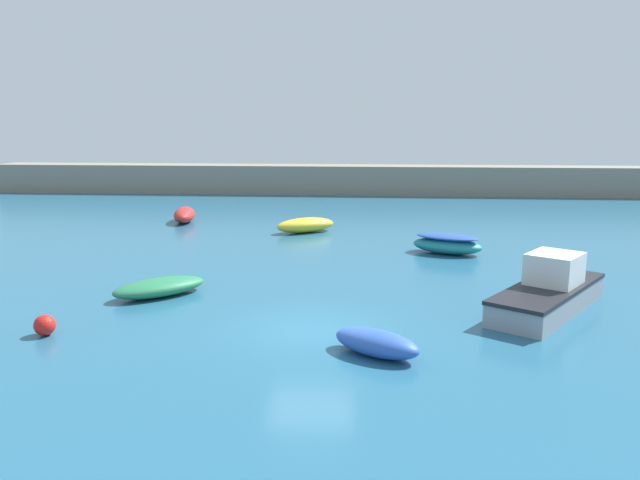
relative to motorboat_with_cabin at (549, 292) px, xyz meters
The scene contains 9 objects.
ground_plane 7.64m from the motorboat_with_cabin, 162.08° to the right, with size 120.00×120.00×0.20m, color #235B7A.
harbor_breakwater 31.37m from the motorboat_with_cabin, 103.34° to the left, with size 56.95×2.74×2.27m, color gray.
motorboat_with_cabin is the anchor object (origin of this frame).
fishing_dinghy_green 6.85m from the motorboat_with_cabin, 142.09° to the right, with size 2.57×2.15×0.65m.
rowboat_white_midwater 12.68m from the motorboat_with_cabin, behind, with size 3.29×3.13×0.60m.
rowboat_with_red_cover 8.56m from the motorboat_with_cabin, 104.40° to the left, with size 3.43×2.57×0.87m.
open_tender_yellow 22.70m from the motorboat_with_cabin, 135.85° to the left, with size 1.73×3.25×0.86m.
rowboat_blue_near 15.81m from the motorboat_with_cabin, 124.46° to the left, with size 3.44×2.81×0.77m.
mooring_buoy_red 14.92m from the motorboat_with_cabin, 166.66° to the right, with size 0.59×0.59×0.59m, color red.
Camera 1 is at (1.58, -16.87, 5.87)m, focal length 35.00 mm.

